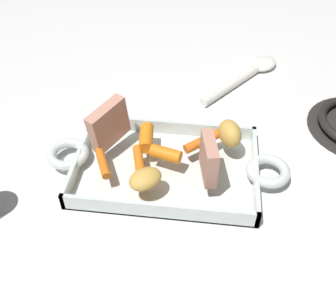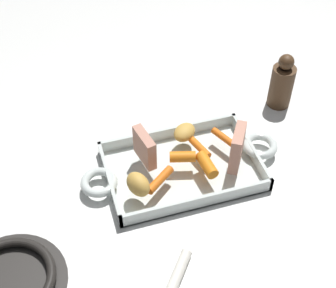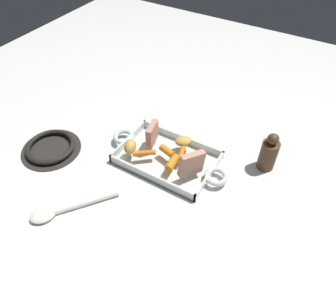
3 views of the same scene
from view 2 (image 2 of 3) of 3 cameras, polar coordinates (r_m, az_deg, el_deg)
The scene contains 13 objects.
ground_plane at distance 0.98m, azimuth 1.66°, elevation -3.15°, with size 2.16×2.16×0.00m, color silver.
roasting_dish at distance 0.98m, azimuth 1.67°, elevation -2.73°, with size 0.41×0.20×0.03m.
roast_slice_outer at distance 0.94m, azimuth 8.07°, elevation -0.41°, with size 0.02×0.07×0.07m, color tan.
roast_slice_thick at distance 0.94m, azimuth -2.75°, elevation -0.42°, with size 0.02×0.07×0.07m, color tan.
baby_carrot_southwest at distance 0.98m, azimuth 3.73°, elevation -0.42°, with size 0.01×0.01×0.06m, color orange.
baby_carrot_center_right at distance 0.92m, azimuth -0.95°, elevation -4.19°, with size 0.02×0.02×0.07m, color orange.
baby_carrot_long at distance 1.00m, azimuth 6.58°, elevation 0.70°, with size 0.01×0.01×0.06m, color orange.
baby_carrot_northeast at distance 0.94m, azimuth 4.55°, elevation -2.43°, with size 0.02×0.02×0.06m, color orange.
baby_carrot_northwest at distance 0.96m, azimuth 1.78°, elevation -1.26°, with size 0.02×0.02×0.05m, color orange.
potato_whole at distance 1.00m, azimuth 1.93°, elevation 1.38°, with size 0.05×0.04×0.03m, color gold.
potato_golden_small at distance 0.90m, azimuth -3.49°, elevation -4.71°, with size 0.05×0.04×0.04m, color gold.
stove_burner_rear at distance 0.87m, azimuth -18.06°, elevation -14.89°, with size 0.19×0.19×0.02m.
pepper_mill at distance 1.12m, azimuth 13.12°, elevation 6.89°, with size 0.05×0.05×0.13m.
Camera 2 is at (-0.22, -0.61, 0.74)m, focal length 52.31 mm.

